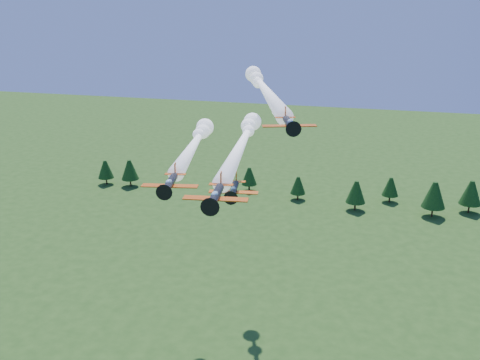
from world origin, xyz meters
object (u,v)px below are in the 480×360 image
(plane_left, at_px, (195,143))
(plane_right, at_px, (264,88))
(plane_slot, at_px, (234,189))
(plane_lead, at_px, (243,142))

(plane_left, relative_size, plane_right, 0.75)
(plane_right, relative_size, plane_slot, 6.64)
(plane_lead, height_order, plane_right, plane_right)
(plane_lead, xyz_separation_m, plane_slot, (2.53, -14.46, -3.91))
(plane_right, xyz_separation_m, plane_slot, (1.70, -27.59, -11.59))
(plane_lead, bearing_deg, plane_right, 78.10)
(plane_lead, bearing_deg, plane_slot, -88.39)
(plane_left, xyz_separation_m, plane_slot, (12.62, -17.15, -2.31))
(plane_left, bearing_deg, plane_lead, -26.25)
(plane_right, height_order, plane_slot, plane_right)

